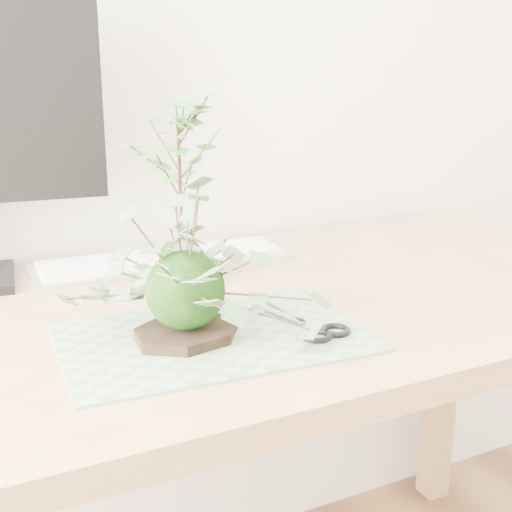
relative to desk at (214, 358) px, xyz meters
The scene contains 7 objects.
desk is the anchor object (origin of this frame).
cutting_mat 0.15m from the desk, 113.72° to the right, with size 0.41×0.27×0.00m, color #618662.
stone_dish 0.17m from the desk, 128.16° to the right, with size 0.15×0.15×0.01m, color black.
ivy_kokedama 0.25m from the desk, 128.16° to the right, with size 0.39×0.39×0.21m.
maple_kokedama 0.34m from the desk, 90.80° to the left, with size 0.21×0.21×0.33m.
keyboard 0.26m from the desk, 88.88° to the left, with size 0.48×0.16×0.02m.
scissors 0.21m from the desk, 63.92° to the right, with size 0.08×0.18×0.01m.
Camera 1 is at (-0.43, 0.28, 1.12)m, focal length 50.00 mm.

